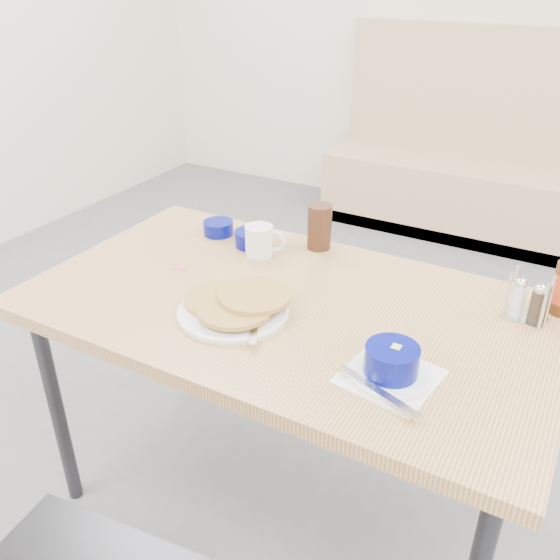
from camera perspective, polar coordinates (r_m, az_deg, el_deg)
The scene contains 11 objects.
ground at distance 1.94m, azimuth -3.33°, elevation -25.26°, with size 6.00×6.00×0.00m, color slate.
booth_bench at distance 3.97m, azimuth 18.85°, elevation 9.31°, with size 1.90×0.56×1.22m.
dining_table at distance 1.61m, azimuth 0.75°, elevation -3.96°, with size 1.40×0.80×0.76m.
pancake_plate at distance 1.52m, azimuth -4.35°, elevation -2.52°, with size 0.29×0.29×0.05m.
coffee_mug at distance 1.80m, azimuth -1.89°, elevation 3.81°, with size 0.12×0.09×0.10m.
grits_setting at distance 1.31m, azimuth 10.63°, elevation -8.05°, with size 0.22×0.23×0.08m.
creamer_bowl at distance 1.97m, azimuth -5.94°, elevation 5.02°, with size 0.10×0.10×0.04m.
butter_bowl at distance 1.88m, azimuth -2.71°, elevation 4.02°, with size 0.11×0.11×0.05m.
amber_tumbler at distance 1.85m, azimuth 3.80°, elevation 5.14°, with size 0.08×0.08×0.14m, color #381E11.
condiment_caddy at distance 1.61m, azimuth 22.67°, elevation -2.10°, with size 0.11×0.08×0.13m.
sugar_wrapper at distance 1.77m, azimuth -9.65°, elevation 1.18°, with size 0.04×0.03×0.00m, color #DD4967.
Camera 1 is at (0.65, -0.94, 1.57)m, focal length 38.00 mm.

